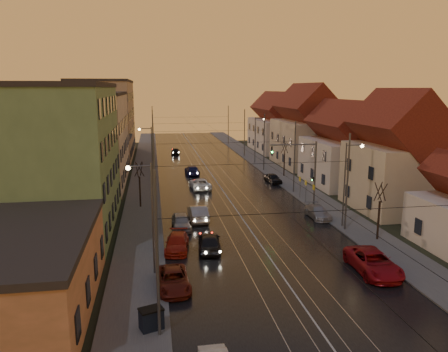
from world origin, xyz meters
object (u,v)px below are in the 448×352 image
street_lamp_3 (257,136)px  driving_car_4 (175,151)px  parked_left_1 (173,280)px  driving_car_2 (200,184)px  street_lamp_2 (150,151)px  street_lamp_1 (348,176)px  parked_right_0 (373,262)px  parked_right_1 (318,212)px  driving_car_3 (192,170)px  street_lamp_0 (148,208)px  parked_left_2 (177,243)px  parked_right_2 (273,178)px  parked_left_3 (181,222)px  driving_car_0 (209,242)px  dumpster (151,319)px  driving_car_1 (198,213)px  traffic_light_mast (307,165)px

street_lamp_3 → driving_car_4: bearing=136.1°
parked_left_1 → driving_car_2: bearing=78.1°
street_lamp_2 → street_lamp_3: same height
street_lamp_1 → street_lamp_2: bearing=132.3°
street_lamp_1 → parked_right_0: size_ratio=1.43×
parked_left_1 → parked_right_1: 20.40m
driving_car_3 → driving_car_4: driving_car_3 is taller
street_lamp_0 → driving_car_4: bearing=85.2°
parked_left_2 → parked_right_0: bearing=-18.7°
street_lamp_1 → parked_right_2: street_lamp_1 is taller
street_lamp_0 → driving_car_4: street_lamp_0 is taller
street_lamp_1 → street_lamp_3: bearing=90.0°
driving_car_2 → parked_left_2: bearing=75.3°
driving_car_4 → parked_right_0: bearing=105.0°
parked_left_3 → parked_right_2: bearing=51.8°
driving_car_4 → parked_left_3: bearing=92.2°
driving_car_3 → parked_right_1: size_ratio=1.12×
driving_car_4 → parked_right_2: (11.90, -28.90, -0.01)m
street_lamp_1 → parked_left_2: size_ratio=1.82×
parked_right_0 → driving_car_4: bearing=102.7°
parked_left_1 → parked_right_2: (15.20, 30.46, 0.03)m
parked_right_0 → driving_car_3: bearing=106.3°
street_lamp_2 → driving_car_3: (6.19, 7.64, -4.19)m
driving_car_4 → parked_right_0: 60.07m
parked_left_2 → driving_car_2: bearing=86.3°
street_lamp_0 → parked_left_1: 5.14m
driving_car_2 → parked_right_1: size_ratio=1.18×
street_lamp_2 → driving_car_0: size_ratio=1.81×
street_lamp_3 → dumpster: size_ratio=6.67×
driving_car_0 → dumpster: bearing=73.6°
street_lamp_3 → driving_car_3: size_ratio=1.68×
street_lamp_1 → driving_car_4: bearing=105.3°
street_lamp_2 → parked_right_1: size_ratio=1.87×
driving_car_4 → parked_left_2: (-2.66, -52.49, -0.02)m
driving_car_1 → parked_left_1: size_ratio=1.06×
street_lamp_2 → driving_car_2: 7.85m
street_lamp_0 → driving_car_4: size_ratio=2.06×
parked_right_0 → dumpster: bearing=-159.2°
traffic_light_mast → driving_car_2: (-10.76, 10.00, -3.90)m
driving_car_1 → driving_car_3: (1.55, 23.34, -0.08)m
driving_car_2 → parked_right_0: parked_right_0 is taller
driving_car_1 → parked_left_3: size_ratio=1.14×
driving_car_3 → street_lamp_3: bearing=-146.6°
street_lamp_2 → parked_left_1: bearing=-87.2°
street_lamp_0 → traffic_light_mast: bearing=43.1°
street_lamp_0 → driving_car_1: 13.77m
parked_left_2 → parked_right_1: (14.57, 6.74, -0.02)m
street_lamp_3 → parked_left_3: street_lamp_3 is taller
street_lamp_1 → parked_right_2: (-1.50, 20.02, -4.24)m
driving_car_2 → parked_right_2: bearing=-172.6°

